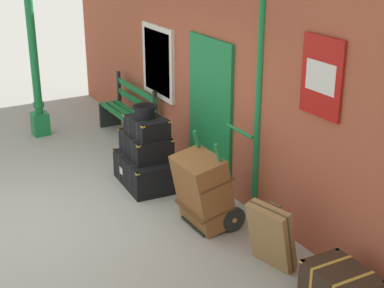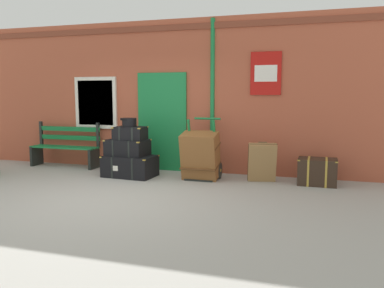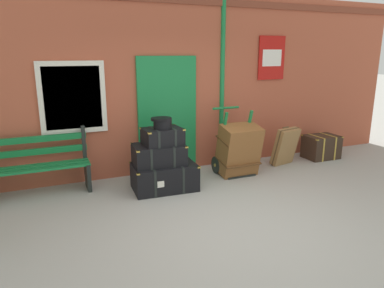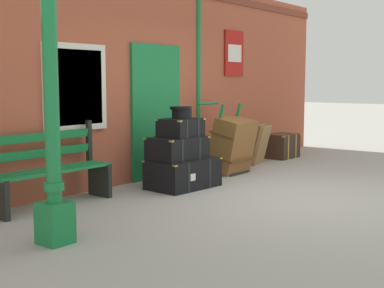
{
  "view_description": "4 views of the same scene",
  "coord_description": "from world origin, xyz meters",
  "views": [
    {
      "loc": [
        6.55,
        -1.55,
        3.52
      ],
      "look_at": [
        0.44,
        1.88,
        0.84
      ],
      "focal_mm": 54.18,
      "sensor_mm": 36.0,
      "label": 1
    },
    {
      "loc": [
        3.13,
        -5.51,
        1.65
      ],
      "look_at": [
        0.86,
        1.78,
        0.68
      ],
      "focal_mm": 36.97,
      "sensor_mm": 36.0,
      "label": 2
    },
    {
      "loc": [
        -2.13,
        -3.58,
        2.16
      ],
      "look_at": [
        0.17,
        1.74,
        0.66
      ],
      "focal_mm": 33.28,
      "sensor_mm": 36.0,
      "label": 3
    },
    {
      "loc": [
        -6.31,
        -3.21,
        1.53
      ],
      "look_at": [
        0.07,
        1.78,
        0.58
      ],
      "focal_mm": 50.13,
      "sensor_mm": 36.0,
      "label": 4
    }
  ],
  "objects": [
    {
      "name": "ground_plane",
      "position": [
        0.0,
        0.0,
        0.0
      ],
      "size": [
        60.0,
        60.0,
        0.0
      ],
      "primitive_type": "plane",
      "color": "#A3A099"
    },
    {
      "name": "brick_facade",
      "position": [
        -0.01,
        2.6,
        1.6
      ],
      "size": [
        10.4,
        0.35,
        3.2
      ],
      "color": "#AD5138",
      "rests_on": "ground"
    },
    {
      "name": "platform_bench",
      "position": [
        -2.28,
        2.16,
        0.44
      ],
      "size": [
        1.6,
        0.43,
        1.01
      ],
      "color": "#197A3D",
      "rests_on": "ground"
    },
    {
      "name": "steamer_trunk_base",
      "position": [
        -0.39,
        1.59,
        0.21
      ],
      "size": [
        1.05,
        0.71,
        0.43
      ],
      "color": "black",
      "rests_on": "ground"
    },
    {
      "name": "steamer_trunk_middle",
      "position": [
        -0.46,
        1.63,
        0.58
      ],
      "size": [
        0.85,
        0.6,
        0.33
      ],
      "color": "black",
      "rests_on": "steamer_trunk_base"
    },
    {
      "name": "steamer_trunk_top",
      "position": [
        -0.39,
        1.63,
        0.87
      ],
      "size": [
        0.63,
        0.47,
        0.27
      ],
      "color": "black",
      "rests_on": "steamer_trunk_middle"
    },
    {
      "name": "round_hatbox",
      "position": [
        -0.4,
        1.6,
        1.1
      ],
      "size": [
        0.33,
        0.3,
        0.17
      ],
      "color": "black",
      "rests_on": "steamer_trunk_top"
    },
    {
      "name": "porters_trolley",
      "position": [
        1.05,
        1.87,
        0.27
      ],
      "size": [
        0.71,
        0.69,
        1.18
      ],
      "color": "black",
      "rests_on": "ground"
    },
    {
      "name": "large_brown_trunk",
      "position": [
        1.05,
        1.69,
        0.47
      ],
      "size": [
        0.7,
        0.6,
        0.95
      ],
      "color": "brown",
      "rests_on": "ground"
    },
    {
      "name": "suitcase_umber",
      "position": [
        2.21,
        1.87,
        0.37
      ],
      "size": [
        0.57,
        0.43,
        0.76
      ],
      "color": "olive",
      "rests_on": "ground"
    },
    {
      "name": "corner_trunk",
      "position": [
        3.2,
        1.95,
        0.24
      ],
      "size": [
        0.7,
        0.5,
        0.49
      ],
      "color": "#332319",
      "rests_on": "ground"
    }
  ]
}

